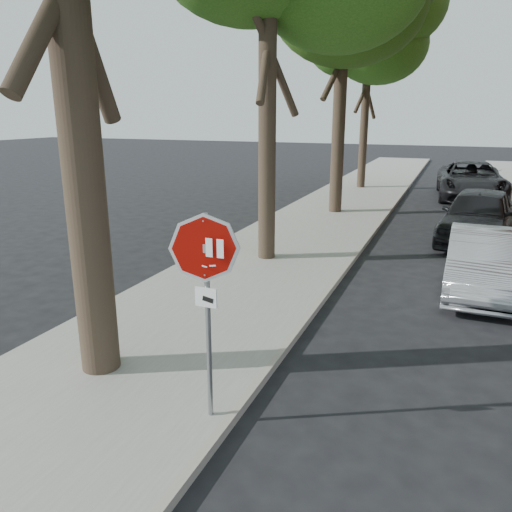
% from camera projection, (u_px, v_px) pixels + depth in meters
% --- Properties ---
extents(ground, '(120.00, 120.00, 0.00)m').
position_uv_depth(ground, '(262.00, 435.00, 6.12)').
color(ground, black).
rests_on(ground, ground).
extents(sidewalk_left, '(4.00, 55.00, 0.12)m').
position_uv_depth(sidewalk_left, '(319.00, 222.00, 17.70)').
color(sidewalk_left, gray).
rests_on(sidewalk_left, ground).
extents(curb_left, '(0.12, 55.00, 0.13)m').
position_uv_depth(curb_left, '(377.00, 227.00, 16.96)').
color(curb_left, '#9E9384').
rests_on(curb_left, ground).
extents(stop_sign, '(0.76, 0.34, 2.61)m').
position_uv_depth(stop_sign, '(206.00, 279.00, 5.81)').
color(stop_sign, gray).
rests_on(stop_sign, sidewalk_left).
extents(tree_far, '(5.29, 4.91, 9.33)m').
position_uv_depth(tree_far, '(369.00, 39.00, 23.92)').
color(tree_far, black).
rests_on(tree_far, sidewalk_left).
extents(car_a, '(2.56, 5.00, 1.63)m').
position_uv_depth(car_a, '(478.00, 216.00, 15.09)').
color(car_a, black).
rests_on(car_a, ground).
extents(car_b, '(1.51, 4.14, 1.36)m').
position_uv_depth(car_b, '(482.00, 262.00, 10.89)').
color(car_b, '#95979D').
rests_on(car_b, ground).
extents(car_d, '(3.19, 6.21, 1.68)m').
position_uv_depth(car_d, '(471.00, 181.00, 22.71)').
color(car_d, black).
rests_on(car_d, ground).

